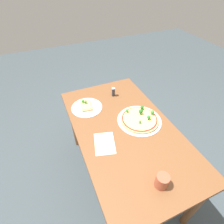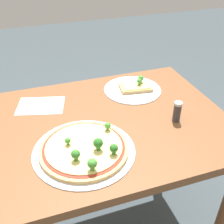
{
  "view_description": "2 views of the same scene",
  "coord_description": "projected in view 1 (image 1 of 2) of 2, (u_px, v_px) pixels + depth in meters",
  "views": [
    {
      "loc": [
        0.85,
        -0.48,
        1.81
      ],
      "look_at": [
        -0.2,
        -0.03,
        0.78
      ],
      "focal_mm": 28.0,
      "sensor_mm": 36.0,
      "label": 1
    },
    {
      "loc": [
        0.12,
        0.91,
        1.45
      ],
      "look_at": [
        -0.2,
        -0.03,
        0.78
      ],
      "focal_mm": 45.0,
      "sensor_mm": 36.0,
      "label": 2
    }
  ],
  "objects": [
    {
      "name": "pizza_tray_slice",
      "position": [
        86.0,
        106.0,
        1.61
      ],
      "size": [
        0.28,
        0.28,
        0.06
      ],
      "color": "silver",
      "rests_on": "dining_table"
    },
    {
      "name": "condiment_shaker",
      "position": [
        113.0,
        92.0,
        1.72
      ],
      "size": [
        0.03,
        0.03,
        0.09
      ],
      "color": "#333338",
      "rests_on": "dining_table"
    },
    {
      "name": "ground_plane",
      "position": [
        122.0,
        175.0,
        1.93
      ],
      "size": [
        8.0,
        8.0,
        0.0
      ],
      "primitive_type": "plane",
      "color": "#3D474C"
    },
    {
      "name": "pizza_tray_whole",
      "position": [
        140.0,
        119.0,
        1.48
      ],
      "size": [
        0.37,
        0.37,
        0.07
      ],
      "color": "silver",
      "rests_on": "dining_table"
    },
    {
      "name": "dining_table",
      "position": [
        124.0,
        136.0,
        1.48
      ],
      "size": [
        1.36,
        0.77,
        0.76
      ],
      "color": "brown",
      "rests_on": "ground_plane"
    },
    {
      "name": "drinking_cup",
      "position": [
        162.0,
        181.0,
        1.03
      ],
      "size": [
        0.08,
        0.08,
        0.1
      ],
      "primitive_type": "cylinder",
      "color": "#AD5138",
      "rests_on": "dining_table"
    },
    {
      "name": "paper_menu",
      "position": [
        105.0,
        143.0,
        1.3
      ],
      "size": [
        0.24,
        0.2,
        0.0
      ],
      "primitive_type": "cube",
      "rotation": [
        0.0,
        0.0,
        -0.27
      ],
      "color": "white",
      "rests_on": "dining_table"
    }
  ]
}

